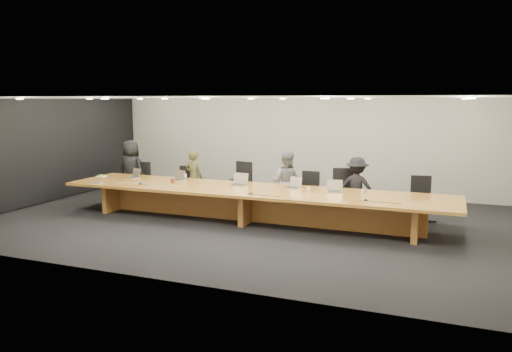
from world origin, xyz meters
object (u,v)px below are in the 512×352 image
Objects in this scene: chair_left at (186,184)px; amber_mug at (173,181)px; laptop_d at (292,183)px; mic_left at (140,183)px; chair_far_right at (421,199)px; person_c at (286,182)px; mic_right at (366,200)px; person_a at (131,169)px; mic_center at (250,193)px; chair_mid_right at (308,193)px; paper_cup_near at (309,189)px; laptop_a at (133,173)px; laptop_c at (238,179)px; chair_far_left at (141,181)px; person_b at (194,177)px; conference_table at (251,199)px; paper_cup_far at (363,192)px; av_box at (98,182)px; laptop_e at (334,186)px; chair_right at (344,193)px; laptop_b at (176,175)px; chair_mid_left at (239,184)px; water_bottle at (185,178)px; person_d at (357,188)px.

chair_left reaches higher than amber_mug.
laptop_d is 2.96× the size of mic_left.
chair_far_right is 5.82m from amber_mug.
mic_right is (2.18, -1.58, 0.01)m from person_c.
mic_center is (4.35, -1.87, -0.05)m from person_a.
chair_mid_right is 1.07m from paper_cup_near.
laptop_c is at bearing 23.32° from laptop_a.
person_c is at bearing 36.12° from laptop_a.
laptop_c is at bearing 167.10° from mic_right.
person_b reaches higher than chair_far_left.
paper_cup_near is (1.74, -0.09, -0.11)m from laptop_c.
chair_mid_right is 9.26× the size of mic_left.
conference_table is 4.00m from chair_far_left.
person_b reaches higher than mic_center.
mic_left is at bearing -159.66° from laptop_c.
chair_mid_right is 1.75m from paper_cup_far.
laptop_d is 0.48m from paper_cup_near.
mic_center is at bearing 149.40° from person_b.
chair_left is at bearing 171.86° from chair_far_right.
amber_mug is at bearing 154.68° from person_a.
laptop_c is at bearing -152.93° from laptop_d.
laptop_e is at bearing 0.30° from av_box.
person_a is 4.58m from person_c.
laptop_a is (-3.45, 0.36, 0.35)m from conference_table.
chair_far_left reaches higher than conference_table.
person_a reaches higher than chair_far_right.
laptop_e is at bearing 23.36° from laptop_a.
chair_mid_right is 3.30m from amber_mug.
person_b is (2.03, -0.09, -0.09)m from person_a.
laptop_a is at bearing 165.25° from mic_center.
chair_right is 5.39m from laptop_a.
chair_left is 8.45× the size of mic_center.
chair_far_left is 7.42m from chair_far_right.
laptop_c is 3.45m from av_box.
laptop_b is at bearing 17.90° from person_c.
chair_mid_left is 0.81× the size of person_b.
laptop_c is 1.36m from water_bottle.
person_d is at bearing -2.53° from chair_right.
person_c is (-1.42, 0.02, 0.17)m from chair_right.
person_b reaches higher than chair_mid_right.
person_b is 1.86m from laptop_c.
amber_mug is at bearing 173.60° from laptop_e.
person_a is 4.92× the size of laptop_b.
person_b is 12.39× the size of mic_right.
laptop_c is (2.99, -0.05, 0.02)m from laptop_a.
person_b is 4.25× the size of laptop_e.
chair_mid_right is at bearing 19.81° from water_bottle.
laptop_e is at bearing 174.12° from person_b.
chair_mid_right is at bearing 20.59° from amber_mug.
person_a is at bearing 91.89° from av_box.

